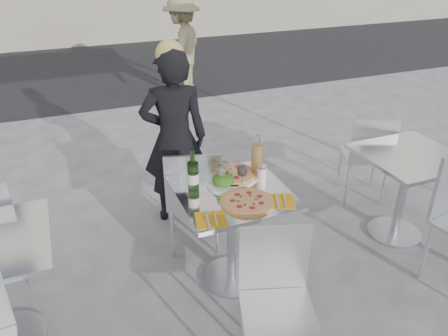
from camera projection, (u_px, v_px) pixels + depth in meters
name	position (u px, v px, depth m)	size (l,w,h in m)	color
ground	(232.00, 278.00, 3.23)	(80.00, 80.00, 0.00)	#5E5E60
street_asphalt	(104.00, 67.00, 8.57)	(24.00, 5.00, 0.00)	black
main_table	(232.00, 218.00, 2.98)	(0.72, 0.72, 0.75)	#B7BABF
side_table_right	(406.00, 178.00, 3.47)	(0.72, 0.72, 0.75)	#B7BABF
chair_far	(193.00, 193.00, 3.29)	(0.50, 0.51, 0.89)	silver
chair_near	(276.00, 291.00, 2.39)	(0.50, 0.51, 0.87)	silver
side_chair_rfar	(368.00, 151.00, 3.97)	(0.52, 0.53, 0.87)	silver
woman_diner	(175.00, 139.00, 3.62)	(0.55, 0.36, 1.51)	black
pedestrian_b	(183.00, 48.00, 6.59)	(0.99, 0.57, 1.53)	#8E835B
pizza_near	(247.00, 202.00, 2.74)	(0.33, 0.33, 0.02)	#D4A952
pizza_far	(234.00, 174.00, 3.06)	(0.34, 0.34, 0.03)	white
salad_plate	(223.00, 181.00, 2.93)	(0.22, 0.22, 0.09)	white
wine_bottle	(193.00, 175.00, 2.84)	(0.07, 0.08, 0.29)	#26491B
carafe	(257.00, 158.00, 3.05)	(0.08, 0.08, 0.29)	tan
sugar_shaker	(262.00, 173.00, 2.99)	(0.06, 0.06, 0.11)	white
wineglass_white_a	(221.00, 171.00, 2.90)	(0.07, 0.07, 0.16)	white
wineglass_white_b	(225.00, 167.00, 2.95)	(0.07, 0.07, 0.16)	white
wineglass_red_a	(242.00, 172.00, 2.89)	(0.07, 0.07, 0.16)	white
wineglass_red_b	(242.00, 171.00, 2.89)	(0.07, 0.07, 0.16)	white
napkin_left	(211.00, 220.00, 2.58)	(0.22, 0.22, 0.01)	orange
napkin_right	(280.00, 201.00, 2.77)	(0.23, 0.23, 0.01)	orange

